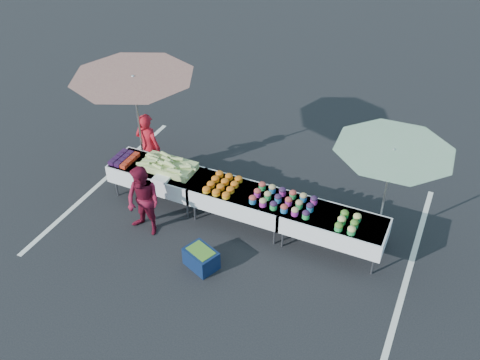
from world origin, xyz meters
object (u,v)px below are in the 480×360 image
at_px(storage_bin, 201,258).
at_px(table_right, 333,225).
at_px(vendor, 148,147).
at_px(table_center, 240,198).
at_px(table_left, 157,174).
at_px(umbrella_right, 392,158).
at_px(customer, 143,201).
at_px(umbrella_left, 134,86).

bearing_deg(storage_bin, table_right, 56.94).
xyz_separation_m(table_right, vendor, (-4.14, 0.55, 0.18)).
bearing_deg(storage_bin, table_center, 106.82).
xyz_separation_m(table_center, storage_bin, (-0.12, -1.35, -0.40)).
distance_m(table_center, vendor, 2.41).
bearing_deg(vendor, table_left, 136.28).
distance_m(table_right, umbrella_right, 1.55).
bearing_deg(umbrella_right, customer, -159.38).
xyz_separation_m(umbrella_left, storage_bin, (2.27, -1.75, -2.01)).
xyz_separation_m(vendor, customer, (0.85, -1.51, -0.05)).
bearing_deg(table_center, vendor, 166.75).
bearing_deg(umbrella_right, vendor, 179.86).
relative_size(umbrella_left, storage_bin, 3.64).
relative_size(customer, umbrella_left, 0.58).
bearing_deg(table_left, table_center, 0.00).
distance_m(table_left, umbrella_right, 4.52).
bearing_deg(table_center, umbrella_left, 170.48).
distance_m(table_center, customer, 1.77).
height_order(table_left, storage_bin, table_left).
bearing_deg(table_right, table_center, 180.00).
relative_size(vendor, storage_bin, 2.29).
bearing_deg(storage_bin, vendor, 161.37).
bearing_deg(customer, umbrella_right, 29.97).
bearing_deg(customer, umbrella_left, 132.85).
distance_m(umbrella_left, storage_bin, 3.50).
bearing_deg(table_left, table_right, 0.00).
height_order(table_right, customer, customer).
xyz_separation_m(table_center, table_right, (1.80, 0.00, 0.00)).
distance_m(vendor, storage_bin, 2.97).
xyz_separation_m(umbrella_right, storage_bin, (-2.62, -1.88, -1.67)).
relative_size(table_left, table_right, 1.00).
bearing_deg(table_left, storage_bin, -38.70).
bearing_deg(umbrella_right, storage_bin, -144.30).
height_order(table_left, table_center, same).
bearing_deg(customer, storage_bin, -6.36).
relative_size(table_center, umbrella_left, 0.77).
distance_m(table_center, umbrella_left, 2.91).
height_order(table_center, customer, customer).
bearing_deg(umbrella_right, table_left, -172.87).
relative_size(table_right, umbrella_right, 0.72).
relative_size(customer, umbrella_right, 0.55).
bearing_deg(umbrella_left, storage_bin, -37.61).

